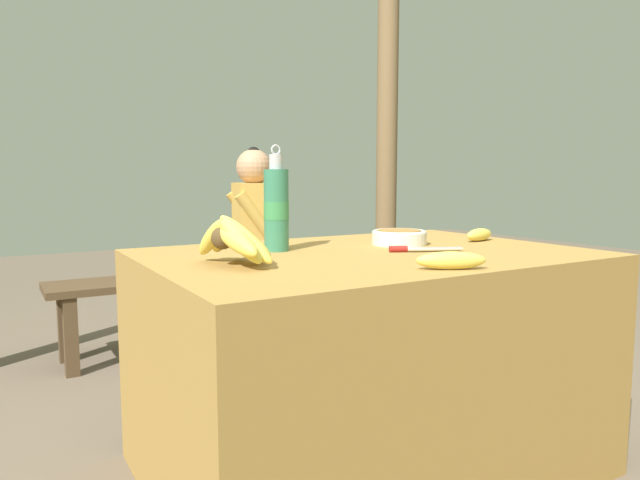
% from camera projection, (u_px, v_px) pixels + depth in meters
% --- Properties ---
extents(ground_plane, '(12.00, 12.00, 0.00)m').
position_uv_depth(ground_plane, '(366.00, 465.00, 1.83)').
color(ground_plane, brown).
extents(market_counter, '(1.32, 0.92, 0.69)m').
position_uv_depth(market_counter, '(367.00, 360.00, 1.79)').
color(market_counter, olive).
rests_on(market_counter, ground_plane).
extents(banana_bunch_ripe, '(0.18, 0.29, 0.15)m').
position_uv_depth(banana_bunch_ripe, '(235.00, 239.00, 1.48)').
color(banana_bunch_ripe, '#4C381E').
rests_on(banana_bunch_ripe, market_counter).
extents(serving_bowl, '(0.19, 0.19, 0.05)m').
position_uv_depth(serving_bowl, '(399.00, 236.00, 1.93)').
color(serving_bowl, silver).
rests_on(serving_bowl, market_counter).
extents(water_bottle, '(0.08, 0.08, 0.33)m').
position_uv_depth(water_bottle, '(276.00, 208.00, 1.76)').
color(water_bottle, '#337556').
rests_on(water_bottle, market_counter).
extents(loose_banana_front, '(0.18, 0.12, 0.05)m').
position_uv_depth(loose_banana_front, '(451.00, 260.00, 1.42)').
color(loose_banana_front, '#E0C64C').
rests_on(loose_banana_front, market_counter).
extents(loose_banana_side, '(0.15, 0.08, 0.05)m').
position_uv_depth(loose_banana_side, '(479.00, 235.00, 2.04)').
color(loose_banana_side, '#E0C64C').
rests_on(loose_banana_side, market_counter).
extents(knife, '(0.22, 0.11, 0.02)m').
position_uv_depth(knife, '(415.00, 249.00, 1.75)').
color(knife, '#BCBCC1').
rests_on(knife, market_counter).
extents(wooden_bench, '(1.82, 0.32, 0.40)m').
position_uv_depth(wooden_bench, '(227.00, 282.00, 3.11)').
color(wooden_bench, '#4C3823').
rests_on(wooden_bench, ground_plane).
extents(seated_vendor, '(0.45, 0.42, 1.08)m').
position_uv_depth(seated_vendor, '(247.00, 232.00, 3.12)').
color(seated_vendor, '#564C60').
rests_on(seated_vendor, ground_plane).
extents(banana_bunch_green, '(0.16, 0.26, 0.13)m').
position_uv_depth(banana_bunch_green, '(138.00, 267.00, 2.86)').
color(banana_bunch_green, '#4C381E').
rests_on(banana_bunch_green, wooden_bench).
extents(support_post_far, '(0.14, 0.14, 2.46)m').
position_uv_depth(support_post_far, '(387.00, 129.00, 3.79)').
color(support_post_far, brown).
rests_on(support_post_far, ground_plane).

